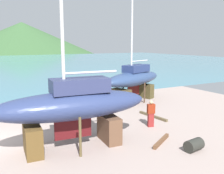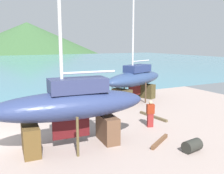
% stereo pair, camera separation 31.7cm
% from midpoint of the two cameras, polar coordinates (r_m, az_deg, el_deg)
% --- Properties ---
extents(headland_hill, '(158.28, 158.28, 34.81)m').
position_cam_midpoint_polar(headland_hill, '(166.49, -18.45, 7.81)').
color(headland_hill, '#375C33').
rests_on(headland_hill, ground).
extents(sailboat_small_center, '(7.49, 2.57, 12.30)m').
position_cam_midpoint_polar(sailboat_small_center, '(11.75, -8.48, -4.30)').
color(sailboat_small_center, brown).
rests_on(sailboat_small_center, ground).
extents(sailboat_large_starboard, '(7.08, 4.33, 12.35)m').
position_cam_midpoint_polar(sailboat_large_starboard, '(21.16, 5.67, 1.78)').
color(sailboat_large_starboard, '#463C24').
rests_on(sailboat_large_starboard, ground).
extents(worker, '(0.49, 0.36, 1.58)m').
position_cam_midpoint_polar(worker, '(14.88, 9.32, -5.94)').
color(worker, maroon).
rests_on(worker, ground).
extents(barrel_blue_faded, '(0.93, 0.67, 0.56)m').
position_cam_midpoint_polar(barrel_blue_faded, '(12.25, 18.47, -12.54)').
color(barrel_blue_faded, '#282924').
rests_on(barrel_blue_faded, ground).
extents(timber_plank_near, '(1.71, 1.10, 0.18)m').
position_cam_midpoint_polar(timber_plank_near, '(12.86, 11.49, -12.02)').
color(timber_plank_near, brown).
rests_on(timber_plank_near, ground).
extents(timber_short_cross, '(0.44, 2.50, 0.15)m').
position_cam_midpoint_polar(timber_short_cross, '(16.94, 9.84, -6.59)').
color(timber_short_cross, brown).
rests_on(timber_short_cross, ground).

